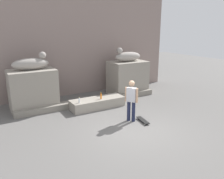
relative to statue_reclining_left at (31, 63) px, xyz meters
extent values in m
plane|color=#605E5B|center=(2.56, -4.16, -2.11)|extent=(40.00, 40.00, 0.00)
cube|color=gray|center=(2.56, 1.59, 1.29)|extent=(11.96, 0.60, 6.78)
cube|color=gray|center=(-0.04, 0.00, -1.19)|extent=(2.05, 1.37, 1.82)
cube|color=gray|center=(5.15, 0.00, -1.19)|extent=(2.05, 1.37, 1.82)
ellipsoid|color=#A09890|center=(-0.04, 0.00, -0.02)|extent=(1.60, 0.57, 0.52)
sphere|color=#A09890|center=(0.51, 0.00, 0.33)|extent=(0.32, 0.32, 0.32)
ellipsoid|color=#A09890|center=(5.15, 0.00, -0.02)|extent=(1.60, 0.57, 0.52)
sphere|color=#A09890|center=(4.60, 0.00, 0.33)|extent=(0.32, 0.32, 0.32)
cube|color=gray|center=(2.56, -1.35, -1.88)|extent=(2.54, 0.87, 0.44)
cylinder|color=#1E233F|center=(3.07, -3.54, -1.70)|extent=(0.14, 0.14, 0.82)
cylinder|color=#1E233F|center=(2.95, -3.38, -1.70)|extent=(0.14, 0.14, 0.82)
cube|color=silver|center=(3.01, -3.46, -1.01)|extent=(0.37, 0.41, 0.56)
sphere|color=tan|center=(3.01, -3.46, -0.55)|extent=(0.23, 0.23, 0.23)
cylinder|color=tan|center=(3.14, -3.64, -1.02)|extent=(0.09, 0.09, 0.58)
cylinder|color=tan|center=(2.88, -3.28, -1.02)|extent=(0.09, 0.09, 0.58)
cube|color=black|center=(3.37, -3.78, -2.04)|extent=(0.33, 0.82, 0.02)
cylinder|color=white|center=(3.35, -3.47, -2.08)|extent=(0.04, 0.06, 0.06)
cylinder|color=white|center=(3.49, -3.49, -2.08)|extent=(0.04, 0.06, 0.06)
cylinder|color=white|center=(3.25, -4.06, -2.08)|extent=(0.04, 0.06, 0.06)
cylinder|color=white|center=(3.39, -4.08, -2.08)|extent=(0.04, 0.06, 0.06)
cylinder|color=orange|center=(2.68, -1.49, -1.54)|extent=(0.07, 0.07, 0.24)
cylinder|color=orange|center=(2.68, -1.49, -1.40)|extent=(0.03, 0.03, 0.06)
cylinder|color=yellow|center=(2.68, -1.49, -1.36)|extent=(0.04, 0.04, 0.01)
cylinder|color=silver|center=(1.58, -1.53, -1.57)|extent=(0.07, 0.07, 0.19)
cylinder|color=silver|center=(1.58, -1.53, -1.45)|extent=(0.03, 0.03, 0.06)
cylinder|color=yellow|center=(1.58, -1.53, -1.41)|extent=(0.04, 0.04, 0.01)
cube|color=gray|center=(2.56, -0.70, -1.97)|extent=(7.24, 0.50, 0.27)
camera|label=1|loc=(-1.98, -10.55, 1.57)|focal=36.90mm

